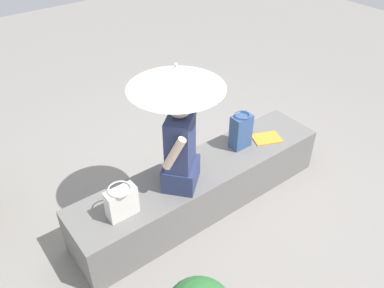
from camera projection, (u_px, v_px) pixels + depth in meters
name	position (u px, v px, depth m)	size (l,w,h in m)	color
ground_plane	(202.00, 203.00, 3.96)	(14.00, 14.00, 0.00)	gray
stone_bench	(202.00, 186.00, 3.82)	(2.62, 0.57, 0.47)	slate
person_seated	(180.00, 148.00, 3.27)	(0.49, 0.46, 0.90)	navy
parasol	(176.00, 77.00, 2.97)	(0.78, 0.78, 1.12)	#B7B7BC
handbag_black	(241.00, 131.00, 3.84)	(0.20, 0.15, 0.37)	#335184
tote_bag_canvas	(122.00, 202.00, 3.11)	(0.25, 0.19, 0.29)	silver
magazine	(267.00, 138.00, 4.04)	(0.28, 0.20, 0.01)	gold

